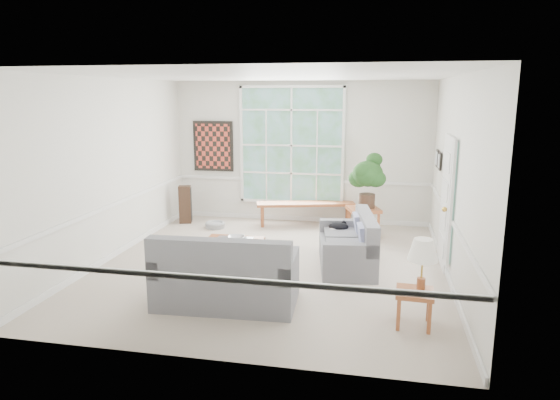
# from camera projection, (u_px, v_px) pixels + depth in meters

# --- Properties ---
(floor) EXTENTS (5.50, 6.00, 0.01)m
(floor) POSITION_uv_depth(u_px,v_px,m) (272.00, 266.00, 8.11)
(floor) COLOR #B0A091
(floor) RESTS_ON ground
(ceiling) EXTENTS (5.50, 6.00, 0.02)m
(ceiling) POSITION_uv_depth(u_px,v_px,m) (271.00, 76.00, 7.48)
(ceiling) COLOR white
(ceiling) RESTS_ON ground
(wall_back) EXTENTS (5.50, 0.02, 3.00)m
(wall_back) POSITION_uv_depth(u_px,v_px,m) (301.00, 153.00, 10.67)
(wall_back) COLOR silver
(wall_back) RESTS_ON ground
(wall_front) EXTENTS (5.50, 0.02, 3.00)m
(wall_front) POSITION_uv_depth(u_px,v_px,m) (207.00, 221.00, 4.91)
(wall_front) COLOR silver
(wall_front) RESTS_ON ground
(wall_left) EXTENTS (0.02, 6.00, 3.00)m
(wall_left) POSITION_uv_depth(u_px,v_px,m) (110.00, 169.00, 8.32)
(wall_left) COLOR silver
(wall_left) RESTS_ON ground
(wall_right) EXTENTS (0.02, 6.00, 3.00)m
(wall_right) POSITION_uv_depth(u_px,v_px,m) (455.00, 180.00, 7.27)
(wall_right) COLOR silver
(wall_right) RESTS_ON ground
(window_back) EXTENTS (2.30, 0.08, 2.40)m
(window_back) POSITION_uv_depth(u_px,v_px,m) (291.00, 146.00, 10.64)
(window_back) COLOR white
(window_back) RESTS_ON wall_back
(entry_door) EXTENTS (0.08, 0.90, 2.10)m
(entry_door) POSITION_uv_depth(u_px,v_px,m) (445.00, 202.00, 7.94)
(entry_door) COLOR white
(entry_door) RESTS_ON floor
(door_sidelight) EXTENTS (0.08, 0.26, 1.90)m
(door_sidelight) POSITION_uv_depth(u_px,v_px,m) (451.00, 204.00, 7.32)
(door_sidelight) COLOR white
(door_sidelight) RESTS_ON wall_right
(wall_art) EXTENTS (0.90, 0.06, 1.10)m
(wall_art) POSITION_uv_depth(u_px,v_px,m) (213.00, 146.00, 10.97)
(wall_art) COLOR maroon
(wall_art) RESTS_ON wall_back
(wall_frame_near) EXTENTS (0.04, 0.26, 0.32)m
(wall_frame_near) POSITION_uv_depth(u_px,v_px,m) (439.00, 161.00, 8.94)
(wall_frame_near) COLOR black
(wall_frame_near) RESTS_ON wall_right
(wall_frame_far) EXTENTS (0.04, 0.26, 0.32)m
(wall_frame_far) POSITION_uv_depth(u_px,v_px,m) (437.00, 158.00, 9.33)
(wall_frame_far) COLOR black
(wall_frame_far) RESTS_ON wall_right
(loveseat_right) EXTENTS (1.05, 1.69, 0.86)m
(loveseat_right) POSITION_uv_depth(u_px,v_px,m) (347.00, 241.00, 7.97)
(loveseat_right) COLOR slate
(loveseat_right) RESTS_ON floor
(loveseat_front) EXTENTS (1.87, 1.04, 0.99)m
(loveseat_front) POSITION_uv_depth(u_px,v_px,m) (226.00, 268.00, 6.55)
(loveseat_front) COLOR slate
(loveseat_front) RESTS_ON floor
(coffee_table) EXTENTS (0.97, 0.55, 0.35)m
(coffee_table) POSITION_uv_depth(u_px,v_px,m) (235.00, 249.00, 8.36)
(coffee_table) COLOR #9A4F29
(coffee_table) RESTS_ON floor
(pewter_bowl) EXTENTS (0.40, 0.40, 0.08)m
(pewter_bowl) POSITION_uv_depth(u_px,v_px,m) (236.00, 238.00, 8.26)
(pewter_bowl) COLOR #96979C
(pewter_bowl) RESTS_ON coffee_table
(window_bench) EXTENTS (2.09, 0.91, 0.48)m
(window_bench) POSITION_uv_depth(u_px,v_px,m) (305.00, 214.00, 10.56)
(window_bench) COLOR #9A4F29
(window_bench) RESTS_ON floor
(end_table) EXTENTS (0.73, 0.73, 0.58)m
(end_table) POSITION_uv_depth(u_px,v_px,m) (363.00, 222.00, 9.68)
(end_table) COLOR #9A4F29
(end_table) RESTS_ON floor
(houseplant) EXTENTS (0.88, 0.88, 1.08)m
(houseplant) POSITION_uv_depth(u_px,v_px,m) (367.00, 180.00, 9.52)
(houseplant) COLOR #1F471B
(houseplant) RESTS_ON end_table
(side_table) EXTENTS (0.46, 0.46, 0.44)m
(side_table) POSITION_uv_depth(u_px,v_px,m) (414.00, 308.00, 5.96)
(side_table) COLOR #9A4F29
(side_table) RESTS_ON floor
(table_lamp) EXTENTS (0.43, 0.43, 0.62)m
(table_lamp) POSITION_uv_depth(u_px,v_px,m) (422.00, 264.00, 5.90)
(table_lamp) COLOR white
(table_lamp) RESTS_ON side_table
(pet_bed) EXTENTS (0.49, 0.49, 0.12)m
(pet_bed) POSITION_uv_depth(u_px,v_px,m) (215.00, 225.00, 10.37)
(pet_bed) COLOR gray
(pet_bed) RESTS_ON floor
(floor_speaker) EXTENTS (0.30, 0.26, 0.81)m
(floor_speaker) POSITION_uv_depth(u_px,v_px,m) (185.00, 204.00, 10.70)
(floor_speaker) COLOR #352217
(floor_speaker) RESTS_ON floor
(cat) EXTENTS (0.41, 0.37, 0.16)m
(cat) POSITION_uv_depth(u_px,v_px,m) (339.00, 226.00, 8.51)
(cat) COLOR black
(cat) RESTS_ON loveseat_right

